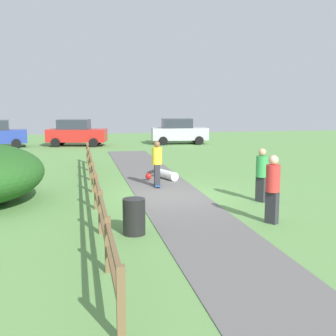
{
  "coord_description": "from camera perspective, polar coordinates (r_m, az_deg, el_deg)",
  "views": [
    {
      "loc": [
        -3.12,
        -14.72,
        3.29
      ],
      "look_at": [
        -0.11,
        0.01,
        1.0
      ],
      "focal_mm": 47.72,
      "sensor_mm": 36.0,
      "label": 1
    }
  ],
  "objects": [
    {
      "name": "skater_fallen",
      "position": [
        18.7,
        -0.45,
        -0.85
      ],
      "size": [
        1.32,
        1.46,
        0.36
      ],
      "color": "white",
      "rests_on": "asphalt_path"
    },
    {
      "name": "parked_car_red",
      "position": [
        33.08,
        -11.65,
        4.44
      ],
      "size": [
        4.46,
        2.66,
        1.92
      ],
      "color": "red",
      "rests_on": "ground_plane"
    },
    {
      "name": "ground_plane",
      "position": [
        15.4,
        0.41,
        -3.68
      ],
      "size": [
        60.0,
        60.0,
        0.0
      ],
      "primitive_type": "plane",
      "color": "#60934C"
    },
    {
      "name": "parked_car_silver",
      "position": [
        33.93,
        1.4,
        4.71
      ],
      "size": [
        4.32,
        2.25,
        1.92
      ],
      "color": "#B7B7BC",
      "rests_on": "ground_plane"
    },
    {
      "name": "skateboard_loose",
      "position": [
        20.33,
        -2.05,
        -0.41
      ],
      "size": [
        0.55,
        0.8,
        0.08
      ],
      "color": "black",
      "rests_on": "asphalt_path"
    },
    {
      "name": "skater_riding",
      "position": [
        16.91,
        -1.41,
        0.84
      ],
      "size": [
        0.4,
        0.81,
        1.74
      ],
      "color": "#265999",
      "rests_on": "asphalt_path"
    },
    {
      "name": "wooden_fence",
      "position": [
        14.96,
        -9.39,
        -1.55
      ],
      "size": [
        0.12,
        18.12,
        1.1
      ],
      "color": "brown",
      "rests_on": "ground_plane"
    },
    {
      "name": "asphalt_path",
      "position": [
        15.4,
        0.41,
        -3.64
      ],
      "size": [
        2.4,
        28.0,
        0.02
      ],
      "primitive_type": "cube",
      "color": "#605E5B",
      "rests_on": "ground_plane"
    },
    {
      "name": "trash_bin",
      "position": [
        11.09,
        -4.36,
        -6.21
      ],
      "size": [
        0.56,
        0.56,
        0.9
      ],
      "primitive_type": "cylinder",
      "color": "black",
      "rests_on": "ground_plane"
    },
    {
      "name": "bystander_red",
      "position": [
        12.22,
        13.23,
        -2.22
      ],
      "size": [
        0.53,
        0.53,
        1.85
      ],
      "color": "#2D2D33",
      "rests_on": "ground_plane"
    },
    {
      "name": "bystander_green",
      "position": [
        14.78,
        11.88,
        -0.56
      ],
      "size": [
        0.53,
        0.53,
        1.76
      ],
      "color": "#2D2D33",
      "rests_on": "ground_plane"
    }
  ]
}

